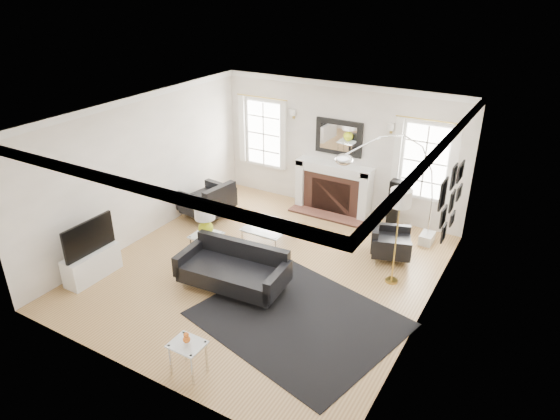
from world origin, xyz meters
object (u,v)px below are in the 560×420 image
Objects in this scene: coffee_table at (269,227)px; gourd_lamp at (205,218)px; sofa at (234,270)px; arc_floor_lamp at (389,187)px; armchair_left at (209,202)px; armchair_right at (388,243)px; fireplace at (333,189)px.

gourd_lamp is at bearing -118.20° from coffee_table.
coffee_table is (-0.29, 1.56, 0.01)m from sofa.
armchair_left is at bearing -169.43° from arc_floor_lamp.
armchair_right is (1.89, 2.22, -0.03)m from sofa.
sofa is 0.81× the size of arc_floor_lamp.
gourd_lamp is 3.38m from arc_floor_lamp.
armchair_right is at bearing 5.30° from armchair_left.
fireplace is at bearing 76.39° from coffee_table.
sofa is 3.23× the size of gourd_lamp.
sofa is 3.20m from arc_floor_lamp.
armchair_right is at bearing 49.64° from sofa.
armchair_left is 1.86m from gourd_lamp.
armchair_right is 1.66× the size of gourd_lamp.
arc_floor_lamp reaches higher than sofa.
gourd_lamp is (-2.79, -1.80, 0.58)m from armchair_right.
arc_floor_lamp is (1.70, 2.55, 0.93)m from sofa.
armchair_left is 3.86m from armchair_right.
armchair_left is 0.47× the size of arc_floor_lamp.
armchair_right is 1.03m from arc_floor_lamp.
arc_floor_lamp reaches higher than fireplace.
sofa reaches higher than armchair_right.
coffee_table is (-2.18, -0.66, 0.04)m from armchair_right.
sofa is at bearing -79.49° from coffee_table.
armchair_left is (-1.96, 1.87, 0.05)m from sofa.
sofa is 2.71m from armchair_left.
fireplace is at bearing 148.47° from arc_floor_lamp.
sofa is at bearing -43.60° from armchair_left.
armchair_left is 1.88× the size of gourd_lamp.
arc_floor_lamp is (1.99, 0.98, 0.92)m from coffee_table.
armchair_right is at bearing 16.81° from coffee_table.
coffee_table is at bearing -163.19° from armchair_right.
coffee_table is 1.40m from gourd_lamp.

